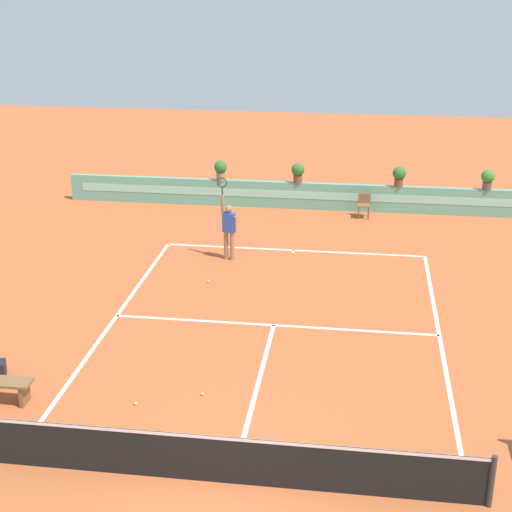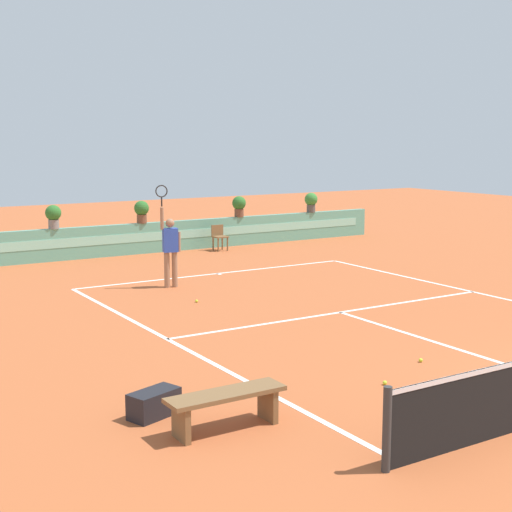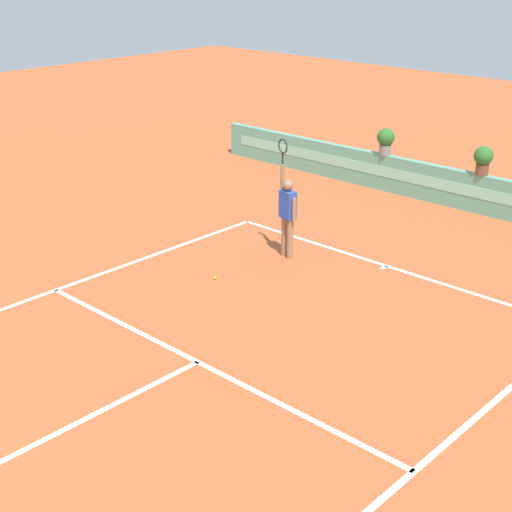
% 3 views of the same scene
% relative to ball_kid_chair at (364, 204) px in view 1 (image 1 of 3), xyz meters
% --- Properties ---
extents(ground_plane, '(60.00, 60.00, 0.00)m').
position_rel_ball_kid_chair_xyz_m(ground_plane, '(-2.17, -9.66, -0.48)').
color(ground_plane, '#B2562D').
extents(court_lines, '(8.32, 11.94, 0.01)m').
position_rel_ball_kid_chair_xyz_m(court_lines, '(-2.17, -8.94, -0.47)').
color(court_lines, white).
rests_on(court_lines, ground).
extents(net, '(8.92, 0.10, 1.00)m').
position_rel_ball_kid_chair_xyz_m(net, '(-2.17, -15.66, 0.03)').
color(net, '#333333').
rests_on(net, ground).
extents(back_wall_barrier, '(18.00, 0.21, 1.00)m').
position_rel_ball_kid_chair_xyz_m(back_wall_barrier, '(-2.17, 0.73, 0.02)').
color(back_wall_barrier, '#60A88E').
rests_on(back_wall_barrier, ground).
extents(ball_kid_chair, '(0.44, 0.44, 0.85)m').
position_rel_ball_kid_chair_xyz_m(ball_kid_chair, '(0.00, 0.00, 0.00)').
color(ball_kid_chair, brown).
rests_on(ball_kid_chair, ground).
extents(tennis_player, '(0.61, 0.29, 2.58)m').
position_rel_ball_kid_chair_xyz_m(tennis_player, '(-4.08, -4.81, 0.57)').
color(tennis_player, '#9E7051').
rests_on(tennis_player, ground).
extents(tennis_ball_near_baseline, '(0.07, 0.07, 0.07)m').
position_rel_ball_kid_chair_xyz_m(tennis_ball_near_baseline, '(-3.28, -12.83, -0.44)').
color(tennis_ball_near_baseline, '#CCE033').
rests_on(tennis_ball_near_baseline, ground).
extents(tennis_ball_mid_court, '(0.07, 0.07, 0.07)m').
position_rel_ball_kid_chair_xyz_m(tennis_ball_mid_court, '(-4.35, -6.74, -0.44)').
color(tennis_ball_mid_court, '#CCE033').
rests_on(tennis_ball_mid_court, ground).
extents(tennis_ball_by_sideline, '(0.07, 0.07, 0.07)m').
position_rel_ball_kid_chair_xyz_m(tennis_ball_by_sideline, '(-4.58, -13.39, -0.44)').
color(tennis_ball_by_sideline, '#CCE033').
rests_on(tennis_ball_by_sideline, ground).
extents(potted_plant_far_right, '(0.48, 0.48, 0.72)m').
position_rel_ball_kid_chair_xyz_m(potted_plant_far_right, '(4.32, 0.73, 0.93)').
color(potted_plant_far_right, '#514C47').
rests_on(potted_plant_far_right, back_wall_barrier).
extents(potted_plant_centre, '(0.48, 0.48, 0.72)m').
position_rel_ball_kid_chair_xyz_m(potted_plant_centre, '(-2.46, 0.73, 0.93)').
color(potted_plant_centre, brown).
rests_on(potted_plant_centre, back_wall_barrier).
extents(potted_plant_left, '(0.48, 0.48, 0.72)m').
position_rel_ball_kid_chair_xyz_m(potted_plant_left, '(-5.34, 0.73, 0.93)').
color(potted_plant_left, gray).
rests_on(potted_plant_left, back_wall_barrier).
extents(potted_plant_right, '(0.48, 0.48, 0.72)m').
position_rel_ball_kid_chair_xyz_m(potted_plant_right, '(1.21, 0.73, 0.93)').
color(potted_plant_right, brown).
rests_on(potted_plant_right, back_wall_barrier).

